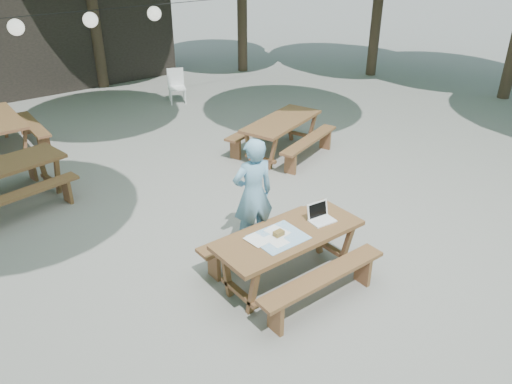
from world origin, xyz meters
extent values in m
plane|color=slate|center=(0.00, 0.00, 0.00)|extent=(80.00, 80.00, 0.00)
cube|color=black|center=(0.50, 10.50, 1.40)|extent=(6.00, 3.00, 2.80)
cube|color=brown|center=(-0.77, -1.59, 0.72)|extent=(2.00, 0.80, 0.06)
cube|color=brown|center=(-0.77, -2.24, 0.45)|extent=(1.90, 0.28, 0.05)
cube|color=brown|center=(-0.77, -0.94, 0.45)|extent=(1.90, 0.28, 0.05)
cube|color=brown|center=(-0.77, -1.59, 0.34)|extent=(1.70, 0.70, 0.69)
cube|color=brown|center=(-3.20, 2.90, 0.72)|extent=(2.11, 1.13, 0.06)
cube|color=brown|center=(-3.09, 2.26, 0.45)|extent=(1.92, 0.60, 0.05)
cube|color=brown|center=(-3.20, 2.90, 0.34)|extent=(1.79, 0.98, 0.69)
cube|color=brown|center=(1.95, 1.77, 0.72)|extent=(2.15, 1.41, 0.06)
cube|color=brown|center=(2.16, 1.15, 0.45)|extent=(1.89, 0.88, 0.05)
cube|color=brown|center=(1.74, 2.38, 0.45)|extent=(1.89, 0.88, 0.05)
cube|color=brown|center=(1.95, 1.77, 0.34)|extent=(1.84, 1.21, 0.69)
cube|color=brown|center=(-2.01, 5.50, 0.45)|extent=(0.31, 1.90, 0.05)
cube|color=brown|center=(-2.66, 5.51, 0.34)|extent=(0.73, 1.71, 0.69)
imported|color=#70A9CD|center=(-0.61, -0.62, 0.85)|extent=(0.69, 0.53, 1.70)
cube|color=white|center=(1.98, 6.21, 0.40)|extent=(0.58, 0.58, 0.04)
cube|color=white|center=(2.06, 6.39, 0.66)|extent=(0.42, 0.21, 0.48)
cube|color=white|center=(1.98, 6.21, 0.19)|extent=(0.55, 0.55, 0.38)
cube|color=white|center=(-0.23, -1.64, 0.76)|extent=(0.35, 0.26, 0.02)
cube|color=white|center=(-0.22, -1.53, 0.88)|extent=(0.33, 0.09, 0.23)
cube|color=black|center=(-0.22, -1.54, 0.88)|extent=(0.28, 0.07, 0.19)
cube|color=#3A8BC7|center=(-0.94, -1.59, 0.75)|extent=(0.65, 0.55, 0.01)
cube|color=white|center=(-1.02, -1.63, 0.76)|extent=(0.21, 0.30, 0.00)
cube|color=white|center=(-0.88, -1.49, 0.76)|extent=(0.26, 0.33, 0.00)
cube|color=white|center=(-1.21, -1.48, 0.76)|extent=(0.23, 0.31, 0.00)
cube|color=brown|center=(-0.93, -1.57, 0.80)|extent=(0.14, 0.10, 0.06)
cylinder|color=black|center=(0.50, 6.00, 2.60)|extent=(9.00, 0.02, 0.02)
sphere|color=white|center=(-1.80, 6.00, 2.40)|extent=(0.34, 0.34, 0.34)
sphere|color=white|center=(-0.20, 6.00, 2.40)|extent=(0.34, 0.34, 0.34)
sphere|color=white|center=(1.40, 6.00, 2.40)|extent=(0.34, 0.34, 0.34)
cylinder|color=#2D2319|center=(1.00, 9.00, 2.39)|extent=(0.32, 0.32, 4.79)
cylinder|color=#2D2319|center=(8.50, 5.00, 2.24)|extent=(0.32, 0.32, 4.47)
camera|label=1|loc=(-4.41, -5.63, 4.19)|focal=35.00mm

